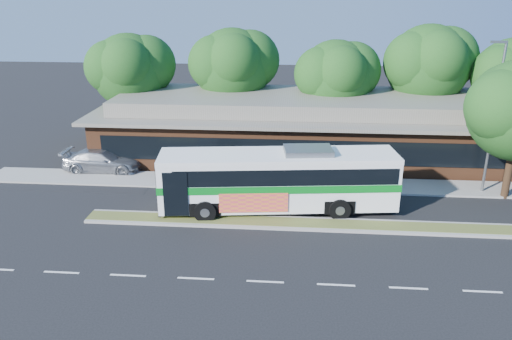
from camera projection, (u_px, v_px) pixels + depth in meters
name	position (u px, v px, depth m)	size (l,w,h in m)	color
ground	(329.00, 231.00, 25.71)	(120.00, 120.00, 0.00)	black
median_strip	(329.00, 225.00, 26.25)	(26.00, 1.10, 0.15)	#475724
sidewalk	(324.00, 184.00, 31.69)	(44.00, 2.60, 0.12)	gray
parking_lot	(74.00, 160.00, 36.47)	(14.00, 12.00, 0.01)	black
plaza_building	(321.00, 126.00, 37.15)	(33.20, 11.20, 4.45)	brown
lamp_post	(494.00, 114.00, 28.92)	(0.93, 0.18, 9.07)	slate
tree_bg_a	(135.00, 69.00, 39.02)	(6.47, 5.80, 8.63)	black
tree_bg_b	(238.00, 65.00, 39.24)	(6.69, 6.00, 9.00)	black
tree_bg_c	(341.00, 75.00, 37.87)	(6.24, 5.60, 8.26)	black
tree_bg_d	(433.00, 63.00, 37.99)	(6.91, 6.20, 9.37)	black
transit_bus	(279.00, 176.00, 27.48)	(13.24, 4.34, 3.65)	white
sedan	(102.00, 161.00, 33.92)	(2.14, 5.28, 1.53)	#A2A5A9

